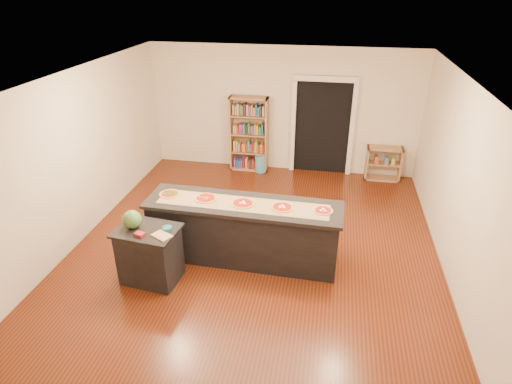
% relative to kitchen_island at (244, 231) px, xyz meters
% --- Properties ---
extents(room, '(6.00, 7.00, 2.80)m').
position_rel_kitchen_island_xyz_m(room, '(0.12, 0.21, 0.90)').
color(room, beige).
rests_on(room, ground).
extents(doorway, '(1.40, 0.09, 2.21)m').
position_rel_kitchen_island_xyz_m(doorway, '(1.02, 3.67, 0.70)').
color(doorway, black).
rests_on(doorway, room).
extents(kitchen_island, '(3.03, 0.82, 1.00)m').
position_rel_kitchen_island_xyz_m(kitchen_island, '(0.00, 0.00, 0.00)').
color(kitchen_island, black).
rests_on(kitchen_island, ground).
extents(side_counter, '(0.88, 0.65, 0.87)m').
position_rel_kitchen_island_xyz_m(side_counter, '(-1.24, -0.78, -0.06)').
color(side_counter, black).
rests_on(side_counter, ground).
extents(bookshelf, '(0.86, 0.31, 1.72)m').
position_rel_kitchen_island_xyz_m(bookshelf, '(-0.61, 3.51, 0.36)').
color(bookshelf, tan).
rests_on(bookshelf, ground).
extents(low_shelf, '(0.76, 0.32, 0.76)m').
position_rel_kitchen_island_xyz_m(low_shelf, '(2.42, 3.50, -0.12)').
color(low_shelf, tan).
rests_on(low_shelf, ground).
extents(waste_bin, '(0.28, 0.28, 0.40)m').
position_rel_kitchen_island_xyz_m(waste_bin, '(-0.32, 3.42, -0.30)').
color(waste_bin, teal).
rests_on(waste_bin, ground).
extents(kraft_paper, '(2.64, 0.54, 0.00)m').
position_rel_kitchen_island_xyz_m(kraft_paper, '(-0.00, -0.02, 0.50)').
color(kraft_paper, '#9D7D51').
rests_on(kraft_paper, kitchen_island).
extents(watermelon, '(0.27, 0.27, 0.27)m').
position_rel_kitchen_island_xyz_m(watermelon, '(-1.45, -0.77, 0.50)').
color(watermelon, '#144214').
rests_on(watermelon, side_counter).
extents(cutting_board, '(0.32, 0.29, 0.02)m').
position_rel_kitchen_island_xyz_m(cutting_board, '(-0.96, -0.91, 0.38)').
color(cutting_board, tan).
rests_on(cutting_board, side_counter).
extents(package_red, '(0.16, 0.14, 0.05)m').
position_rel_kitchen_island_xyz_m(package_red, '(-1.26, -0.96, 0.39)').
color(package_red, maroon).
rests_on(package_red, side_counter).
extents(package_teal, '(0.13, 0.13, 0.05)m').
position_rel_kitchen_island_xyz_m(package_teal, '(-0.94, -0.75, 0.40)').
color(package_teal, '#195966').
rests_on(package_teal, side_counter).
extents(pizza_a, '(0.33, 0.33, 0.02)m').
position_rel_kitchen_island_xyz_m(pizza_a, '(-1.21, 0.08, 0.51)').
color(pizza_a, tan).
rests_on(pizza_a, kitchen_island).
extents(pizza_b, '(0.35, 0.35, 0.02)m').
position_rel_kitchen_island_xyz_m(pizza_b, '(-0.60, 0.04, 0.51)').
color(pizza_b, tan).
rests_on(pizza_b, kitchen_island).
extents(pizza_c, '(0.34, 0.34, 0.02)m').
position_rel_kitchen_island_xyz_m(pizza_c, '(-0.00, -0.02, 0.51)').
color(pizza_c, tan).
rests_on(pizza_c, kitchen_island).
extents(pizza_d, '(0.33, 0.33, 0.02)m').
position_rel_kitchen_island_xyz_m(pizza_d, '(0.60, -0.03, 0.51)').
color(pizza_d, tan).
rests_on(pizza_d, kitchen_island).
extents(pizza_e, '(0.28, 0.28, 0.02)m').
position_rel_kitchen_island_xyz_m(pizza_e, '(1.21, -0.02, 0.51)').
color(pizza_e, tan).
rests_on(pizza_e, kitchen_island).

